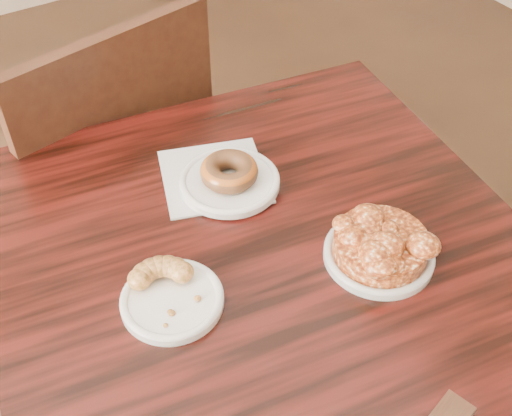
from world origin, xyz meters
TOP-DOWN VIEW (x-y plane):
  - cafe_table at (0.28, 0.02)m, footprint 0.91×0.91m
  - chair_far at (0.20, 0.67)m, footprint 0.56×0.56m
  - napkin at (0.30, 0.19)m, footprint 0.22×0.22m
  - plate_donut at (0.31, 0.16)m, footprint 0.16×0.16m
  - plate_cruller at (0.12, -0.00)m, footprint 0.14×0.14m
  - plate_fritter at (0.41, -0.09)m, footprint 0.16×0.16m
  - glazed_donut at (0.31, 0.16)m, footprint 0.09×0.09m
  - apple_fritter at (0.41, -0.09)m, footprint 0.18×0.18m
  - cruller_fragment at (0.12, -0.00)m, footprint 0.11×0.11m

SIDE VIEW (x-z plane):
  - cafe_table at x=0.28m, z-range 0.00..0.75m
  - chair_far at x=0.20m, z-range 0.00..0.90m
  - napkin at x=0.30m, z-range 0.75..0.75m
  - plate_cruller at x=0.12m, z-range 0.75..0.76m
  - plate_fritter at x=0.41m, z-range 0.75..0.76m
  - plate_donut at x=0.31m, z-range 0.75..0.77m
  - cruller_fragment at x=0.12m, z-range 0.76..0.79m
  - glazed_donut at x=0.31m, z-range 0.77..0.80m
  - apple_fritter at x=0.41m, z-range 0.76..0.81m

